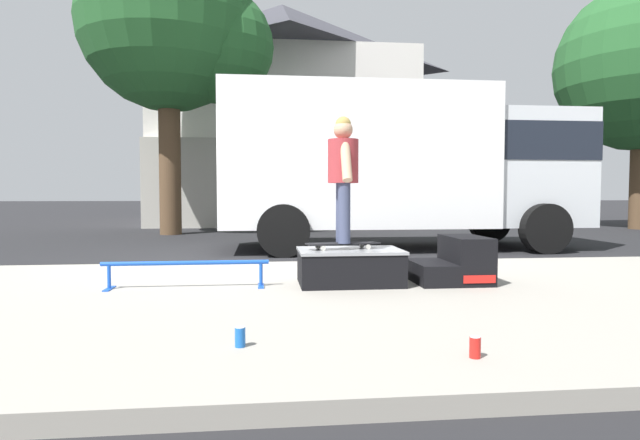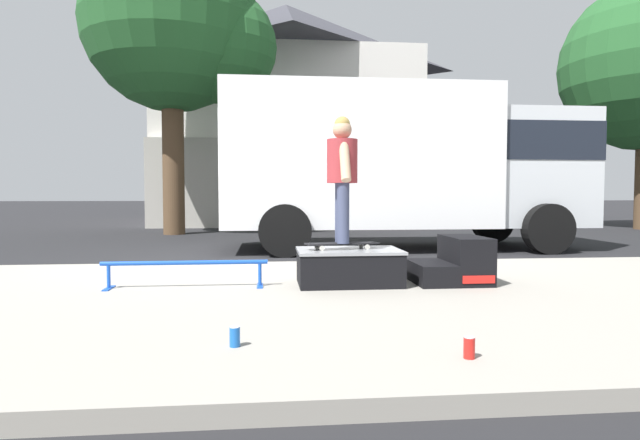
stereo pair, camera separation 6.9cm
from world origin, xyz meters
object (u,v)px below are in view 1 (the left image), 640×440
(grind_rail, at_px, (186,267))
(kicker_ramp, at_px, (455,263))
(soda_can_b, at_px, (475,347))
(street_tree_main, at_px, (179,29))
(skate_box, at_px, (350,265))
(skateboard, at_px, (343,244))
(soda_can, at_px, (240,337))
(box_truck, at_px, (402,162))
(skater_kid, at_px, (343,169))

(grind_rail, bearing_deg, kicker_ramp, 0.82)
(kicker_ramp, xyz_separation_m, soda_can_b, (-0.84, -2.55, -0.14))
(soda_can_b, xyz_separation_m, street_tree_main, (-3.37, 11.26, 5.15))
(skate_box, distance_m, soda_can_b, 2.58)
(skateboard, height_order, soda_can, skateboard)
(soda_can, relative_size, soda_can_b, 1.00)
(soda_can, relative_size, box_truck, 0.02)
(kicker_ramp, height_order, box_truck, box_truck)
(grind_rail, relative_size, soda_can, 13.26)
(kicker_ramp, height_order, skater_kid, skater_kid)
(kicker_ramp, bearing_deg, street_tree_main, 115.80)
(soda_can, distance_m, box_truck, 7.53)
(soda_can, height_order, street_tree_main, street_tree_main)
(skater_kid, relative_size, street_tree_main, 0.17)
(skateboard, relative_size, soda_can_b, 6.38)
(box_truck, distance_m, street_tree_main, 7.32)
(skate_box, height_order, soda_can_b, skate_box)
(street_tree_main, bearing_deg, soda_can, -79.60)
(skater_kid, bearing_deg, kicker_ramp, -0.76)
(kicker_ramp, height_order, street_tree_main, street_tree_main)
(skate_box, xyz_separation_m, skater_kid, (-0.07, 0.02, 1.02))
(skater_kid, distance_m, box_truck, 4.98)
(skateboard, distance_m, soda_can_b, 2.62)
(skater_kid, xyz_separation_m, box_truck, (1.87, 4.60, 0.36))
(soda_can, bearing_deg, skater_kid, 65.84)
(soda_can, bearing_deg, skate_box, 64.16)
(skate_box, distance_m, street_tree_main, 10.51)
(box_truck, bearing_deg, soda_can_b, -101.71)
(grind_rail, height_order, skateboard, skateboard)
(kicker_ramp, relative_size, street_tree_main, 0.10)
(skate_box, height_order, soda_can, skate_box)
(skate_box, distance_m, box_truck, 5.14)
(grind_rail, distance_m, skateboard, 1.63)
(skate_box, distance_m, kicker_ramp, 1.15)
(skate_box, relative_size, skateboard, 1.35)
(soda_can_b, bearing_deg, skateboard, 98.54)
(soda_can, height_order, box_truck, box_truck)
(grind_rail, distance_m, box_truck, 5.98)
(skater_kid, distance_m, soda_can_b, 2.84)
(box_truck, xyz_separation_m, street_tree_main, (-4.86, 4.10, 3.64))
(skate_box, bearing_deg, box_truck, 68.68)
(skate_box, relative_size, skater_kid, 0.82)
(soda_can, bearing_deg, skateboard, 65.84)
(grind_rail, relative_size, skater_kid, 1.26)
(soda_can, distance_m, street_tree_main, 12.22)
(grind_rail, bearing_deg, street_tree_main, 98.88)
(skate_box, relative_size, kicker_ramp, 1.41)
(skate_box, xyz_separation_m, kicker_ramp, (1.15, -0.00, 0.01))
(soda_can, height_order, soda_can_b, same)
(kicker_ramp, xyz_separation_m, skateboard, (-1.22, 0.02, 0.22))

